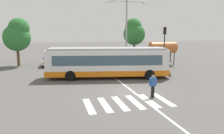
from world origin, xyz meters
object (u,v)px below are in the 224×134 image
(parked_car_champagne, at_px, (50,60))
(background_tree_left, at_px, (18,35))
(pedestrian_crossing_street, at_px, (153,84))
(parked_car_black, at_px, (142,57))
(city_transit_bus, at_px, (107,62))
(parked_car_red, at_px, (88,59))
(twin_arm_street_lamp, at_px, (126,26))
(parked_car_silver, at_px, (107,59))
(parked_car_charcoal, at_px, (69,59))
(bus_stop_shelter, at_px, (163,48))
(background_tree_right, at_px, (134,32))
(parked_car_white, at_px, (124,57))
(traffic_light_far_corner, at_px, (164,41))

(parked_car_champagne, relative_size, background_tree_left, 0.71)
(pedestrian_crossing_street, xyz_separation_m, parked_car_black, (6.14, 16.71, -0.20))
(city_transit_bus, height_order, pedestrian_crossing_street, city_transit_bus)
(parked_car_black, distance_m, background_tree_left, 17.85)
(parked_car_red, bearing_deg, twin_arm_street_lamp, -48.76)
(parked_car_black, height_order, twin_arm_street_lamp, twin_arm_street_lamp)
(parked_car_silver, bearing_deg, twin_arm_street_lamp, -70.88)
(parked_car_silver, bearing_deg, parked_car_charcoal, 174.03)
(parked_car_charcoal, relative_size, parked_car_black, 0.99)
(parked_car_silver, bearing_deg, pedestrian_crossing_street, -92.07)
(parked_car_silver, xyz_separation_m, bus_stop_shelter, (7.18, -3.37, 1.65))
(parked_car_silver, relative_size, twin_arm_street_lamp, 0.54)
(parked_car_red, distance_m, twin_arm_street_lamp, 7.79)
(city_transit_bus, relative_size, pedestrian_crossing_street, 7.26)
(twin_arm_street_lamp, bearing_deg, parked_car_red, 131.24)
(twin_arm_street_lamp, relative_size, background_tree_right, 1.26)
(pedestrian_crossing_street, distance_m, twin_arm_street_lamp, 13.28)
(parked_car_black, bearing_deg, bus_stop_shelter, -63.73)
(parked_car_black, bearing_deg, parked_car_charcoal, 176.82)
(parked_car_white, distance_m, parked_car_black, 2.78)
(city_transit_bus, xyz_separation_m, parked_car_black, (7.70, 9.40, -0.82))
(parked_car_black, relative_size, background_tree_right, 0.67)
(parked_car_red, distance_m, parked_car_silver, 2.67)
(parked_car_charcoal, bearing_deg, pedestrian_crossing_street, -74.60)
(city_transit_bus, bearing_deg, twin_arm_street_lamp, 53.87)
(parked_car_champagne, bearing_deg, background_tree_left, 170.11)
(parked_car_silver, xyz_separation_m, background_tree_right, (5.07, 2.35, 3.81))
(parked_car_red, xyz_separation_m, background_tree_right, (7.72, 1.98, 3.81))
(pedestrian_crossing_street, relative_size, parked_car_champagne, 0.38)
(parked_car_white, bearing_deg, pedestrian_crossing_street, -101.22)
(parked_car_champagne, bearing_deg, parked_car_white, 2.05)
(traffic_light_far_corner, relative_size, bus_stop_shelter, 1.39)
(parked_car_black, bearing_deg, background_tree_right, 101.10)
(parked_car_black, bearing_deg, traffic_light_far_corner, -84.24)
(parked_car_champagne, xyz_separation_m, background_tree_right, (13.03, 2.19, 3.81))
(parked_car_champagne, bearing_deg, twin_arm_street_lamp, -25.62)
(traffic_light_far_corner, bearing_deg, parked_car_silver, 136.83)
(parked_car_charcoal, distance_m, parked_car_silver, 5.40)
(traffic_light_far_corner, relative_size, twin_arm_street_lamp, 0.61)
(parked_car_black, distance_m, traffic_light_far_corner, 6.32)
(pedestrian_crossing_street, bearing_deg, parked_car_white, 78.78)
(parked_car_red, height_order, twin_arm_street_lamp, twin_arm_street_lamp)
(pedestrian_crossing_street, xyz_separation_m, background_tree_left, (-11.35, 17.61, 3.25))
(parked_car_champagne, distance_m, twin_arm_street_lamp, 11.46)
(city_transit_bus, height_order, parked_car_charcoal, city_transit_bus)
(background_tree_right, bearing_deg, background_tree_left, -174.98)
(parked_car_champagne, bearing_deg, parked_car_silver, -1.12)
(parked_car_champagne, xyz_separation_m, parked_car_charcoal, (2.59, 0.41, 0.00))
(twin_arm_street_lamp, xyz_separation_m, background_tree_right, (3.55, 6.74, -0.73))
(parked_car_champagne, distance_m, parked_car_white, 10.79)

